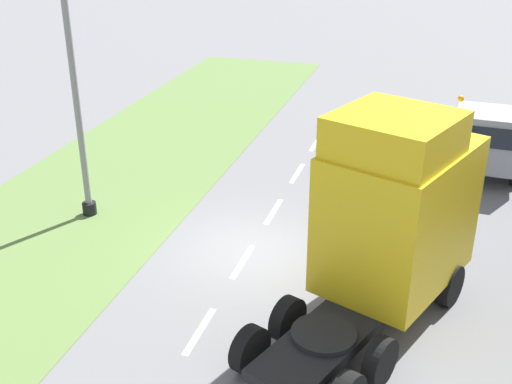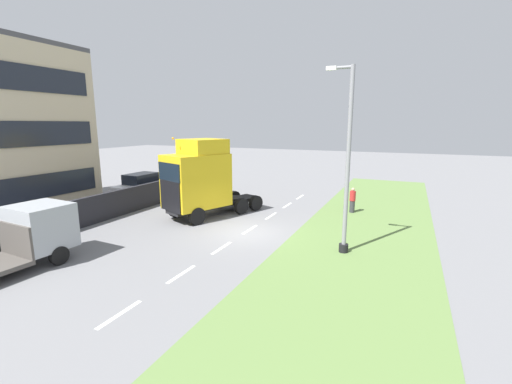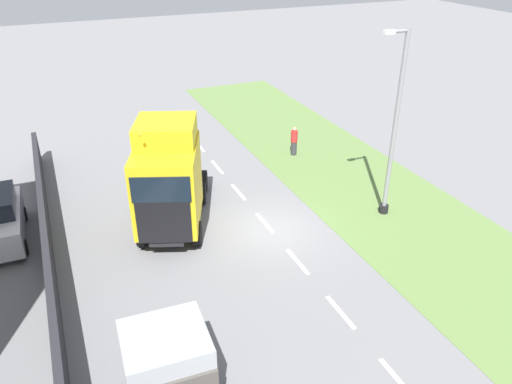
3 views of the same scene
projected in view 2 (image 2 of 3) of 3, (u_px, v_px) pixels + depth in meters
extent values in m
plane|color=slate|center=(244.00, 233.00, 18.68)|extent=(120.00, 120.00, 0.00)
cube|color=#607F42|center=(358.00, 249.00, 16.26)|extent=(7.00, 44.00, 0.01)
cube|color=white|center=(300.00, 197.00, 27.89)|extent=(0.16, 1.80, 0.00)
cube|color=white|center=(287.00, 205.00, 25.03)|extent=(0.16, 1.80, 0.00)
cube|color=white|center=(271.00, 216.00, 22.17)|extent=(0.16, 1.80, 0.00)
cube|color=white|center=(250.00, 230.00, 19.31)|extent=(0.16, 1.80, 0.00)
cube|color=white|center=(222.00, 248.00, 16.44)|extent=(0.16, 1.80, 0.00)
cube|color=white|center=(181.00, 274.00, 13.58)|extent=(0.16, 1.80, 0.00)
cube|color=white|center=(120.00, 314.00, 10.72)|extent=(0.16, 1.80, 0.00)
cube|color=#232328|center=(120.00, 203.00, 22.14)|extent=(0.25, 24.00, 1.69)
cube|color=#1E232D|center=(46.00, 186.00, 21.10)|extent=(0.08, 7.22, 1.48)
cube|color=#1E232D|center=(39.00, 134.00, 20.48)|extent=(0.08, 7.22, 1.48)
cube|color=#1E232D|center=(32.00, 78.00, 19.86)|extent=(0.08, 7.22, 1.48)
cube|color=#47474C|center=(4.00, 39.00, 22.81)|extent=(0.70, 0.70, 1.10)
cube|color=black|center=(216.00, 204.00, 22.53)|extent=(3.71, 6.75, 0.24)
cube|color=gold|center=(196.00, 181.00, 21.15)|extent=(3.66, 4.34, 3.26)
cube|color=black|center=(170.00, 196.00, 20.00)|extent=(1.99, 0.82, 1.83)
cube|color=black|center=(169.00, 172.00, 19.72)|extent=(2.11, 0.87, 1.04)
cube|color=gold|center=(203.00, 146.00, 21.12)|extent=(3.07, 3.09, 0.90)
sphere|color=orange|center=(173.00, 138.00, 20.36)|extent=(0.14, 0.14, 0.14)
cylinder|color=black|center=(234.00, 198.00, 23.53)|extent=(1.77, 1.77, 0.12)
cylinder|color=black|center=(197.00, 216.00, 20.15)|extent=(0.68, 1.09, 1.04)
cylinder|color=black|center=(176.00, 209.00, 21.75)|extent=(0.68, 1.09, 1.04)
cylinder|color=black|center=(241.00, 206.00, 22.57)|extent=(0.68, 1.09, 1.04)
cylinder|color=black|center=(220.00, 201.00, 24.17)|extent=(0.68, 1.09, 1.04)
cylinder|color=black|center=(256.00, 203.00, 23.49)|extent=(0.68, 1.09, 1.04)
cylinder|color=black|center=(234.00, 198.00, 25.09)|extent=(0.68, 1.09, 1.04)
cube|color=#999EA3|center=(41.00, 226.00, 14.69)|extent=(2.31, 2.14, 1.92)
cube|color=black|center=(63.00, 212.00, 15.51)|extent=(1.95, 0.14, 0.69)
cube|color=#4C4742|center=(15.00, 240.00, 13.81)|extent=(2.22, 0.21, 1.34)
cylinder|color=black|center=(30.00, 248.00, 15.37)|extent=(0.28, 0.81, 0.80)
cylinder|color=black|center=(59.00, 255.00, 14.45)|extent=(0.28, 0.81, 0.80)
cube|color=silver|center=(141.00, 191.00, 26.24)|extent=(1.85, 4.41, 1.12)
cube|color=black|center=(141.00, 178.00, 26.15)|extent=(1.56, 2.43, 0.75)
cylinder|color=black|center=(136.00, 202.00, 24.72)|extent=(0.21, 0.64, 0.64)
cylinder|color=black|center=(118.00, 200.00, 25.42)|extent=(0.21, 0.64, 0.64)
cylinder|color=black|center=(162.00, 195.00, 27.26)|extent=(0.21, 0.64, 0.64)
cylinder|color=black|center=(146.00, 193.00, 27.96)|extent=(0.21, 0.64, 0.64)
cylinder|color=black|center=(343.00, 248.00, 15.86)|extent=(0.43, 0.43, 0.40)
cylinder|color=gray|center=(348.00, 163.00, 15.09)|extent=(0.19, 0.19, 8.31)
cylinder|color=gray|center=(342.00, 67.00, 14.47)|extent=(0.90, 0.14, 0.14)
cube|color=silver|center=(332.00, 68.00, 14.65)|extent=(0.44, 0.20, 0.16)
cylinder|color=#333338|center=(352.00, 207.00, 22.92)|extent=(0.34, 0.34, 0.82)
cylinder|color=#B22626|center=(353.00, 196.00, 22.78)|extent=(0.39, 0.39, 0.65)
sphere|color=tan|center=(353.00, 189.00, 22.69)|extent=(0.22, 0.22, 0.22)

